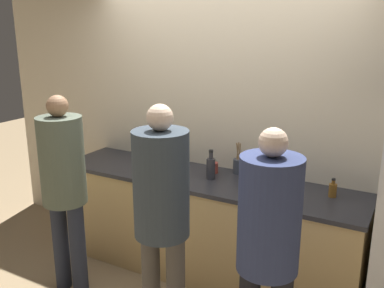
% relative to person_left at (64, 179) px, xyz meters
% --- Properties ---
extents(wall_back, '(5.20, 0.06, 2.60)m').
position_rel_person_left_xyz_m(wall_back, '(0.85, 1.14, 0.30)').
color(wall_back, beige).
rests_on(wall_back, ground_plane).
extents(counter, '(2.73, 0.70, 0.91)m').
position_rel_person_left_xyz_m(counter, '(0.85, 0.80, -0.54)').
color(counter, tan).
rests_on(counter, ground_plane).
extents(person_left, '(0.35, 0.35, 1.67)m').
position_rel_person_left_xyz_m(person_left, '(0.00, 0.00, 0.00)').
color(person_left, '#232838').
rests_on(person_left, ground_plane).
extents(person_center, '(0.37, 0.37, 1.71)m').
position_rel_person_left_xyz_m(person_center, '(1.00, -0.11, 0.03)').
color(person_center, '#4C4742').
rests_on(person_center, ground_plane).
extents(person_right, '(0.36, 0.36, 1.64)m').
position_rel_person_left_xyz_m(person_right, '(1.74, -0.12, -0.01)').
color(person_right, black).
rests_on(person_right, ground_plane).
extents(fruit_bowl, '(0.26, 0.26, 0.13)m').
position_rel_person_left_xyz_m(fruit_bowl, '(0.36, 0.94, -0.04)').
color(fruit_bowl, '#4C3323').
rests_on(fruit_bowl, counter).
extents(utensil_crock, '(0.09, 0.09, 0.28)m').
position_rel_person_left_xyz_m(utensil_crock, '(1.06, 1.03, -0.01)').
color(utensil_crock, '#3D424C').
rests_on(utensil_crock, counter).
extents(bottle_amber, '(0.06, 0.06, 0.15)m').
position_rel_person_left_xyz_m(bottle_amber, '(1.90, 0.88, -0.03)').
color(bottle_amber, brown).
rests_on(bottle_amber, counter).
extents(bottle_dark, '(0.07, 0.07, 0.25)m').
position_rel_person_left_xyz_m(bottle_dark, '(0.91, 0.79, 0.02)').
color(bottle_dark, '#333338').
rests_on(bottle_dark, counter).
extents(cup_red, '(0.08, 0.08, 0.09)m').
position_rel_person_left_xyz_m(cup_red, '(0.86, 0.93, -0.04)').
color(cup_red, '#A33D33').
rests_on(cup_red, counter).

